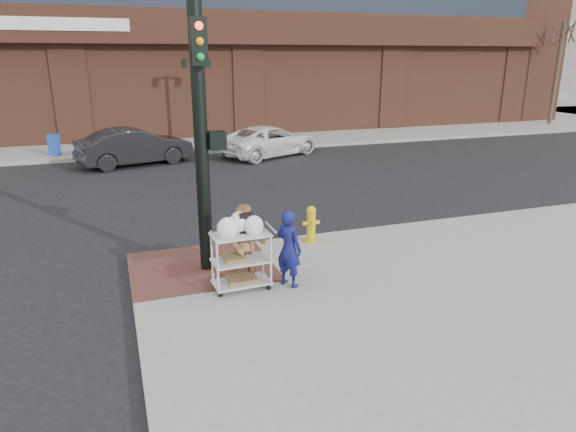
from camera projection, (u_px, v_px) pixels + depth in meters
name	position (u px, v px, depth m)	size (l,w,h in m)	color
ground	(242.00, 288.00, 9.77)	(220.00, 220.00, 0.00)	black
sidewalk_far	(293.00, 108.00, 42.50)	(65.00, 36.00, 0.15)	gray
brick_curb_ramp	(202.00, 266.00, 10.34)	(2.80, 2.40, 0.01)	brown
filler_block	(520.00, 8.00, 53.86)	(14.00, 20.00, 18.00)	slate
bare_tree_a	(565.00, 19.00, 30.28)	(1.80, 1.80, 7.20)	#382B21
lamp_post	(197.00, 91.00, 24.03)	(1.32, 0.22, 4.00)	black
traffic_signal_pole	(202.00, 134.00, 9.47)	(0.61, 0.51, 5.00)	black
woman_blue	(289.00, 248.00, 9.31)	(0.53, 0.35, 1.46)	#111558
pedestrian_tan	(247.00, 245.00, 9.39)	(0.74, 0.58, 1.53)	#A7764E
sedan_dark	(135.00, 147.00, 20.48)	(1.57, 4.50, 1.48)	black
minivan_white	(270.00, 141.00, 22.42)	(2.17, 4.71, 1.31)	white
utility_cart	(241.00, 255.00, 9.20)	(1.06, 0.62, 1.43)	#B1B1B7
fire_hydrant	(311.00, 224.00, 11.62)	(0.40, 0.28, 0.85)	gold
newsbox_blue	(54.00, 145.00, 21.73)	(0.38, 0.34, 0.91)	#1B44B2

